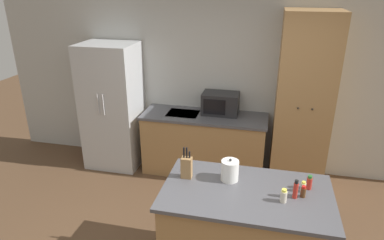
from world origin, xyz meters
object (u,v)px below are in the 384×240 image
at_px(spice_bottle_amber_oil, 284,196).
at_px(spice_bottle_pale_salt, 296,190).
at_px(refrigerator, 113,106).
at_px(pantry_cabinet, 303,104).
at_px(kettle, 230,170).
at_px(fire_extinguisher, 89,146).
at_px(spice_bottle_green_herb, 303,187).
at_px(spice_bottle_tall_dark, 309,183).
at_px(knife_block, 187,167).
at_px(microwave, 220,103).
at_px(spice_bottle_short_red, 303,192).

height_order(spice_bottle_amber_oil, spice_bottle_pale_salt, spice_bottle_pale_salt).
bearing_deg(refrigerator, spice_bottle_pale_salt, -35.88).
bearing_deg(pantry_cabinet, spice_bottle_pale_salt, -95.06).
xyz_separation_m(kettle, fire_extinguisher, (-2.45, 1.73, -0.87)).
distance_m(spice_bottle_amber_oil, spice_bottle_green_herb, 0.25).
height_order(pantry_cabinet, spice_bottle_tall_dark, pantry_cabinet).
distance_m(knife_block, spice_bottle_tall_dark, 1.09).
bearing_deg(microwave, kettle, -78.76).
bearing_deg(pantry_cabinet, spice_bottle_green_herb, -93.01).
xyz_separation_m(spice_bottle_amber_oil, kettle, (-0.47, 0.24, 0.04)).
distance_m(spice_bottle_green_herb, fire_extinguisher, 3.65).
relative_size(spice_bottle_short_red, fire_extinguisher, 0.26).
relative_size(knife_block, spice_bottle_short_red, 2.89).
distance_m(microwave, spice_bottle_green_herb, 2.09).
bearing_deg(spice_bottle_amber_oil, microwave, 112.19).
height_order(refrigerator, pantry_cabinet, pantry_cabinet).
bearing_deg(refrigerator, spice_bottle_short_red, -34.72).
distance_m(pantry_cabinet, spice_bottle_green_herb, 1.73).
height_order(pantry_cabinet, knife_block, pantry_cabinet).
bearing_deg(spice_bottle_short_red, fire_extinguisher, 149.00).
bearing_deg(spice_bottle_amber_oil, spice_bottle_short_red, 34.16).
bearing_deg(spice_bottle_pale_salt, microwave, 115.33).
relative_size(refrigerator, spice_bottle_green_herb, 18.60).
relative_size(microwave, fire_extinguisher, 1.25).
xyz_separation_m(pantry_cabinet, knife_block, (-1.12, -1.72, -0.11)).
relative_size(refrigerator, knife_block, 6.09).
xyz_separation_m(spice_bottle_short_red, spice_bottle_amber_oil, (-0.16, -0.11, 0.01)).
height_order(spice_bottle_amber_oil, spice_bottle_green_herb, spice_bottle_amber_oil).
bearing_deg(spice_bottle_tall_dark, microwave, 120.39).
height_order(knife_block, spice_bottle_short_red, knife_block).
relative_size(pantry_cabinet, fire_extinguisher, 5.80).
relative_size(pantry_cabinet, microwave, 4.63).
bearing_deg(spice_bottle_green_herb, microwave, 118.39).
relative_size(spice_bottle_amber_oil, spice_bottle_pale_salt, 0.71).
relative_size(spice_bottle_tall_dark, kettle, 0.61).
bearing_deg(fire_extinguisher, refrigerator, -8.20).
xyz_separation_m(spice_bottle_short_red, fire_extinguisher, (-3.08, 1.85, -0.82)).
xyz_separation_m(pantry_cabinet, spice_bottle_green_herb, (-0.09, -1.72, -0.17)).
xyz_separation_m(knife_block, fire_extinguisher, (-2.06, 1.77, -0.88)).
xyz_separation_m(spice_bottle_tall_dark, kettle, (-0.69, -0.01, 0.04)).
distance_m(pantry_cabinet, knife_block, 2.06).
distance_m(pantry_cabinet, kettle, 1.83).
bearing_deg(kettle, spice_bottle_tall_dark, 0.65).
xyz_separation_m(pantry_cabinet, spice_bottle_amber_oil, (-0.26, -1.91, -0.16)).
bearing_deg(fire_extinguisher, knife_block, -40.74).
height_order(microwave, spice_bottle_pale_salt, microwave).
xyz_separation_m(spice_bottle_tall_dark, spice_bottle_amber_oil, (-0.22, -0.24, -0.01)).
xyz_separation_m(refrigerator, microwave, (1.58, 0.14, 0.12)).
relative_size(spice_bottle_short_red, spice_bottle_green_herb, 1.06).
bearing_deg(spice_bottle_short_red, kettle, 168.68).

